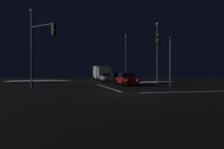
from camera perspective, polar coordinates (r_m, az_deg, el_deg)
ground at (r=16.73m, az=3.52°, el=-5.06°), size 120.00×120.00×0.10m
stop_line_north at (r=23.91m, az=-1.43°, el=-3.33°), size 0.35×12.61×0.01m
centre_line_ns at (r=35.35m, az=-5.08°, el=-2.17°), size 22.00×0.15×0.01m
crosswalk_bar_east at (r=20.14m, az=24.55°, el=-4.03°), size 12.61×0.40×0.01m
snow_bank_left_curb at (r=36.40m, az=-18.26°, el=-1.74°), size 10.67×1.50×0.49m
snow_bank_right_curb at (r=32.41m, az=10.74°, el=-2.08°), size 7.04×1.50×0.36m
sedan_red at (r=27.11m, az=3.88°, el=-1.22°), size 2.02×4.33×1.57m
sedan_black at (r=33.34m, az=1.38°, el=-0.95°), size 2.02×4.33×1.57m
sedan_silver at (r=39.11m, az=-1.40°, el=-0.77°), size 2.02×4.33×1.57m
box_truck at (r=46.39m, az=-2.85°, el=0.51°), size 2.68×8.28×3.08m
traffic_signal_ne at (r=25.28m, az=13.74°, el=6.01°), size 3.20×3.20×5.83m
traffic_signal_nw at (r=23.16m, az=-18.18°, el=7.62°), size 2.62×2.62×6.58m
streetlamp_right_near at (r=32.05m, az=11.75°, el=6.66°), size 0.44×0.44×8.79m
streetlamp_left_near at (r=29.55m, az=-20.24°, el=8.06°), size 0.44×0.44×9.64m
streetlamp_right_far at (r=47.07m, az=3.66°, el=5.24°), size 0.44×0.44×9.78m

